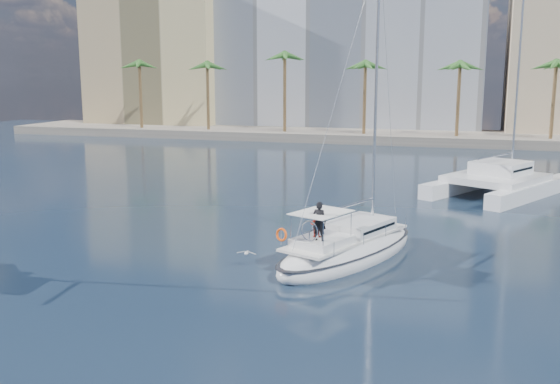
% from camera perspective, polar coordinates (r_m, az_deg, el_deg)
% --- Properties ---
extents(ground, '(160.00, 160.00, 0.00)m').
position_cam_1_polar(ground, '(28.64, 1.26, -7.57)').
color(ground, black).
rests_on(ground, ground).
extents(quay, '(120.00, 14.00, 1.20)m').
position_cam_1_polar(quay, '(87.91, 12.08, 4.97)').
color(quay, gray).
rests_on(quay, ground).
extents(building_modern, '(42.00, 16.00, 28.00)m').
position_cam_1_polar(building_modern, '(101.19, 6.02, 13.46)').
color(building_modern, silver).
rests_on(building_modern, ground).
extents(building_tan_left, '(22.00, 14.00, 22.00)m').
position_cam_1_polar(building_tan_left, '(107.23, -10.72, 11.57)').
color(building_tan_left, tan).
rests_on(building_tan_left, ground).
extents(palm_left, '(3.60, 3.60, 12.30)m').
position_cam_1_polar(palm_left, '(92.90, -9.72, 11.33)').
color(palm_left, brown).
rests_on(palm_left, ground).
extents(palm_centre, '(3.60, 3.60, 12.30)m').
position_cam_1_polar(palm_centre, '(83.54, 12.10, 11.34)').
color(palm_centre, brown).
rests_on(palm_centre, ground).
extents(main_sloop, '(7.19, 11.12, 15.79)m').
position_cam_1_polar(main_sloop, '(31.02, 6.26, -5.21)').
color(main_sloop, white).
rests_on(main_sloop, ground).
extents(catamaran, '(11.58, 14.18, 18.41)m').
position_cam_1_polar(catamaran, '(50.28, 19.38, 1.13)').
color(catamaran, white).
rests_on(catamaran, ground).
extents(seagull, '(0.97, 0.41, 0.18)m').
position_cam_1_polar(seagull, '(29.55, -3.07, -5.58)').
color(seagull, silver).
rests_on(seagull, ground).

